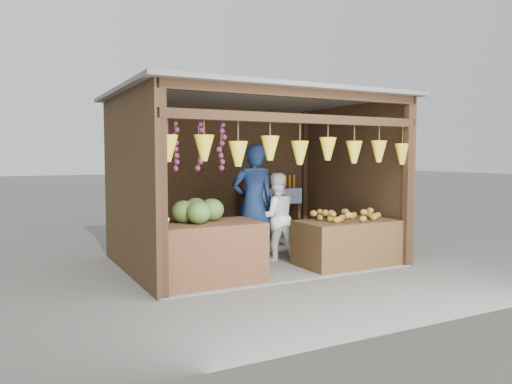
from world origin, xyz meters
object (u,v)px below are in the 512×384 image
Objects in this scene: counter_left at (203,253)px; woman_standing at (276,217)px; counter_right at (347,243)px; vendor_seated at (144,212)px; man_standing at (253,204)px.

woman_standing reaches higher than counter_left.
vendor_seated is (-2.91, 1.01, 0.53)m from counter_right.
man_standing reaches higher than vendor_seated.
vendor_seated is (-0.52, 1.01, 0.47)m from counter_left.
counter_left is 1.83m from woman_standing.
vendor_seated is (-2.11, 0.17, 0.17)m from woman_standing.
woman_standing is 2.13m from vendor_seated.
counter_left is 1.08× the size of woman_standing.
vendor_seated is at bearing 8.49° from man_standing.
counter_right is 1.59m from man_standing.
counter_left is at bearing 133.99° from vendor_seated.
counter_left is at bearing 48.94° from man_standing.
counter_right is at bearing 177.68° from vendor_seated.
counter_right is 1.08× the size of woman_standing.
counter_right is 1.21m from woman_standing.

